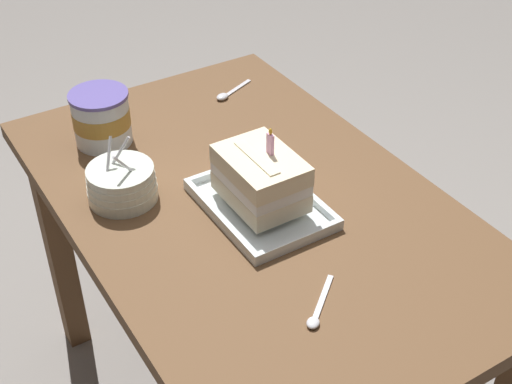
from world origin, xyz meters
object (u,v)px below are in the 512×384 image
at_px(ice_cream_tub, 101,118).
at_px(serving_spoon_by_bowls, 226,95).
at_px(bowl_stack, 122,184).
at_px(serving_spoon_near_tray, 317,314).
at_px(birthday_cake, 261,178).
at_px(foil_tray, 261,205).

height_order(ice_cream_tub, serving_spoon_by_bowls, ice_cream_tub).
relative_size(bowl_stack, serving_spoon_near_tray, 1.24).
relative_size(birthday_cake, serving_spoon_near_tray, 1.53).
distance_m(foil_tray, ice_cream_tub, 0.44).
distance_m(bowl_stack, serving_spoon_near_tray, 0.50).
xyz_separation_m(bowl_stack, serving_spoon_by_bowls, (-0.25, 0.39, -0.03)).
bearing_deg(foil_tray, serving_spoon_near_tray, -14.20).
xyz_separation_m(foil_tray, serving_spoon_near_tray, (0.30, -0.08, -0.00)).
bearing_deg(serving_spoon_by_bowls, ice_cream_tub, -84.51).
bearing_deg(bowl_stack, foil_tray, 51.11).
xyz_separation_m(foil_tray, birthday_cake, (0.00, 0.00, 0.07)).
distance_m(serving_spoon_near_tray, serving_spoon_by_bowls, 0.77).
height_order(birthday_cake, serving_spoon_by_bowls, birthday_cake).
distance_m(ice_cream_tub, serving_spoon_near_tray, 0.70).
xyz_separation_m(bowl_stack, serving_spoon_near_tray, (0.47, 0.15, -0.03)).
relative_size(foil_tray, serving_spoon_near_tray, 2.46).
bearing_deg(bowl_stack, serving_spoon_by_bowls, 123.23).
bearing_deg(ice_cream_tub, serving_spoon_near_tray, 7.86).
distance_m(foil_tray, serving_spoon_near_tray, 0.31).
relative_size(serving_spoon_near_tray, serving_spoon_by_bowls, 0.89).
height_order(bowl_stack, serving_spoon_by_bowls, bowl_stack).
relative_size(ice_cream_tub, serving_spoon_near_tray, 1.15).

